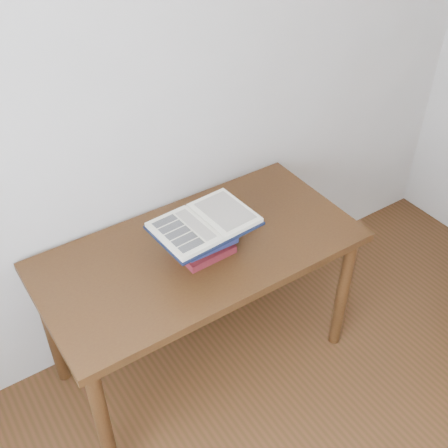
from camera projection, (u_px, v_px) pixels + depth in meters
desk at (200, 265)px, 2.42m from camera, size 1.36×0.68×0.73m
book_stack at (205, 238)px, 2.30m from camera, size 0.24×0.18×0.15m
open_book at (205, 223)px, 2.22m from camera, size 0.42×0.30×0.03m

